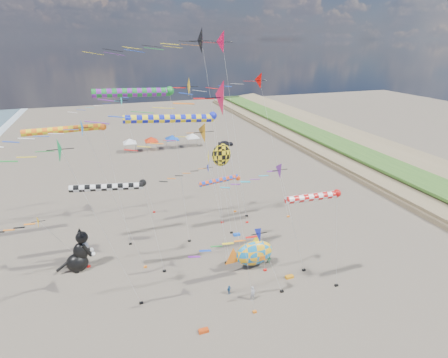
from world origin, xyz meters
name	(u,v)px	position (x,y,z in m)	size (l,w,h in m)	color
ground	(256,336)	(0.00, 0.00, 0.00)	(260.00, 260.00, 0.00)	#50473B
delta_kite_0	(23,225)	(-20.03, 15.66, 6.57)	(10.28, 1.50, 7.78)	gold
delta_kite_1	(270,172)	(4.02, 6.99, 12.78)	(9.81, 1.79, 14.04)	#6A2190
delta_kite_2	(207,44)	(1.52, 19.59, 24.24)	(17.10, 2.88, 25.95)	#E00C3E
delta_kite_3	(72,131)	(-13.62, 13.45, 16.72)	(11.78, 1.89, 18.06)	blue
delta_kite_4	(246,233)	(0.71, 4.52, 7.93)	(9.35, 1.71, 9.18)	#1022D4
delta_kite_5	(109,104)	(-9.88, 27.12, 16.80)	(9.95, 1.75, 18.08)	#13D8CE
delta_kite_6	(205,42)	(0.75, 17.52, 24.41)	(14.32, 3.10, 26.19)	black
delta_kite_7	(64,151)	(-13.83, 7.48, 16.53)	(11.44, 2.22, 17.94)	#0E8A43
delta_kite_8	(256,84)	(7.70, 19.23, 19.60)	(14.31, 2.22, 21.07)	red
delta_kite_9	(208,99)	(-3.27, 2.70, 20.71)	(12.74, 2.83, 22.35)	red
delta_kite_10	(190,133)	(-2.65, 11.78, 16.00)	(11.02, 2.33, 17.44)	orange
delta_kite_11	(187,89)	(-0.72, 20.69, 19.10)	(13.63, 2.60, 20.68)	yellow
delta_kite_12	(207,170)	(2.24, 23.33, 7.41)	(9.51, 1.55, 8.64)	#061BDC
windsock_0	(68,130)	(-14.54, 19.05, 15.55)	(9.84, 0.77, 16.01)	orange
windsock_1	(137,93)	(-7.01, 17.29, 19.40)	(9.73, 0.97, 19.94)	#17802A
windsock_2	(221,180)	(3.81, 21.43, 6.35)	(7.43, 0.72, 6.76)	#E44510
windsock_3	(174,119)	(-4.27, 11.18, 17.64)	(10.26, 0.82, 18.12)	#121DBC
windsock_4	(316,197)	(7.15, 3.50, 11.11)	(7.08, 0.76, 11.56)	red
windsock_5	(111,187)	(-10.73, 11.92, 11.15)	(8.60, 0.75, 11.59)	black
angelfish_kite	(220,156)	(1.14, 13.76, 12.57)	(3.74, 3.02, 13.99)	yellow
cat_inflatable	(78,250)	(-15.24, 15.61, 2.48)	(3.68, 1.84, 4.96)	black
fish_inflatable	(254,253)	(3.76, 9.42, 1.99)	(6.09, 2.18, 4.32)	#1379BC
person_adult	(253,293)	(1.55, 4.41, 0.81)	(0.59, 0.39, 1.62)	#97989F
child_green	(269,259)	(5.84, 9.57, 0.57)	(0.55, 0.43, 1.14)	#1F8047
child_blue	(229,290)	(-0.40, 6.06, 0.52)	(0.61, 0.25, 1.03)	#1E5A9B
kite_bag_0	(289,277)	(6.83, 6.36, 0.15)	(0.90, 0.44, 0.30)	orange
kite_bag_1	(204,331)	(-4.30, 1.94, 0.15)	(0.90, 0.44, 0.30)	#C23B0D
kite_bag_2	(237,235)	(4.44, 16.72, 0.15)	(0.90, 0.44, 0.30)	blue
tent_row	(162,137)	(1.50, 60.00, 3.15)	(19.20, 4.20, 3.80)	silver
parked_car	(226,143)	(17.01, 58.00, 0.63)	(1.50, 3.72, 1.27)	#26262D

